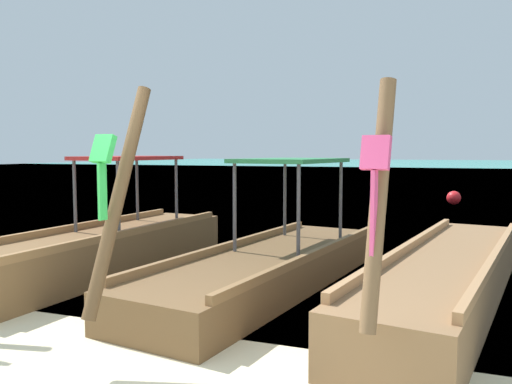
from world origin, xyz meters
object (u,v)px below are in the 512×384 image
longtail_boat_yellow_ribbon (103,249)px  mooring_buoy_near (454,198)px  longtail_boat_green_ribbon (270,264)px  longtail_boat_pink_ribbon (449,277)px

longtail_boat_yellow_ribbon → mooring_buoy_near: 13.68m
longtail_boat_yellow_ribbon → longtail_boat_green_ribbon: (2.66, 0.15, -0.06)m
longtail_boat_yellow_ribbon → mooring_buoy_near: (5.12, 12.68, -0.12)m
longtail_boat_yellow_ribbon → longtail_boat_green_ribbon: 2.66m
longtail_boat_pink_ribbon → mooring_buoy_near: (0.15, 12.48, -0.06)m
longtail_boat_yellow_ribbon → longtail_boat_pink_ribbon: (4.97, 0.20, -0.06)m
longtail_boat_yellow_ribbon → longtail_boat_pink_ribbon: bearing=2.3°
longtail_boat_pink_ribbon → mooring_buoy_near: 12.48m
longtail_boat_pink_ribbon → longtail_boat_green_ribbon: bearing=-178.7°
longtail_boat_pink_ribbon → mooring_buoy_near: longtail_boat_pink_ribbon is taller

